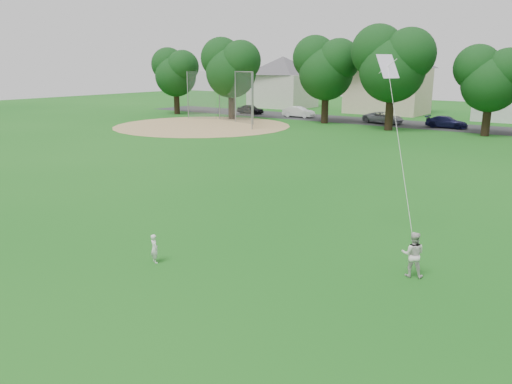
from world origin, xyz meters
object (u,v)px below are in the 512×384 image
Objects in this scene: kite at (400,150)px; baseball_backstop at (231,97)px; toddler at (154,249)px; older_boy at (413,254)px.

kite reaches higher than baseball_backstop.
toddler is 39.69m from baseball_backstop.
kite is at bearing -43.08° from baseball_backstop.
kite is at bearing -120.65° from toddler.
baseball_backstop is at bearing -62.26° from older_boy.
older_boy is (6.96, 3.83, 0.22)m from toddler.
toddler is 0.08× the size of baseball_backstop.
kite is 0.52× the size of baseball_backstop.
toddler is at bearing 9.87° from older_boy.
toddler is 7.95m from older_boy.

